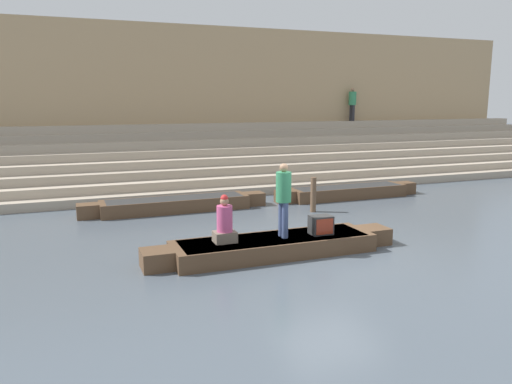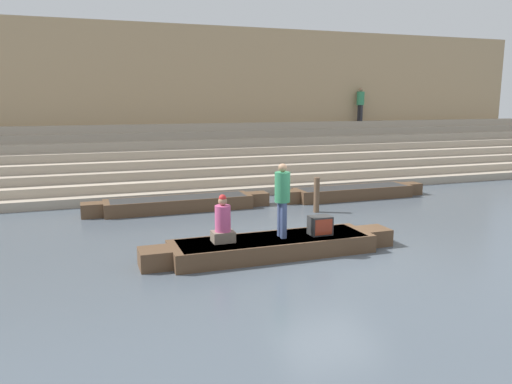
% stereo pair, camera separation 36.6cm
% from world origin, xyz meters
% --- Properties ---
extents(ground_plane, '(120.00, 120.00, 0.00)m').
position_xyz_m(ground_plane, '(0.00, 0.00, 0.00)').
color(ground_plane, '#4C5660').
extents(ghat_steps, '(36.00, 4.85, 2.60)m').
position_xyz_m(ghat_steps, '(0.00, 10.39, 0.92)').
color(ghat_steps, tan).
rests_on(ghat_steps, ground).
extents(back_wall, '(34.20, 1.28, 6.95)m').
position_xyz_m(back_wall, '(0.00, 12.71, 3.45)').
color(back_wall, tan).
rests_on(back_wall, ground).
extents(rowboat_main, '(6.27, 1.44, 0.42)m').
position_xyz_m(rowboat_main, '(-1.38, 0.19, 0.23)').
color(rowboat_main, brown).
rests_on(rowboat_main, ground).
extents(person_standing, '(0.36, 0.36, 1.77)m').
position_xyz_m(person_standing, '(-1.14, 0.19, 1.44)').
color(person_standing, '#3D4C75').
rests_on(person_standing, rowboat_main).
extents(person_rowing, '(0.51, 0.40, 1.12)m').
position_xyz_m(person_rowing, '(-2.58, 0.26, 0.87)').
color(person_rowing, '#756656').
rests_on(person_rowing, rowboat_main).
extents(tv_set, '(0.53, 0.40, 0.46)m').
position_xyz_m(tv_set, '(-0.18, 0.08, 0.65)').
color(tv_set, '#2D2D2D').
rests_on(tv_set, rowboat_main).
extents(moored_boat_shore, '(5.84, 1.09, 0.44)m').
position_xyz_m(moored_boat_shore, '(4.00, 5.69, 0.24)').
color(moored_boat_shore, brown).
rests_on(moored_boat_shore, ground).
extents(moored_boat_distant, '(6.25, 1.09, 0.44)m').
position_xyz_m(moored_boat_distant, '(-2.57, 5.77, 0.24)').
color(moored_boat_distant, brown).
rests_on(moored_boat_distant, ground).
extents(mooring_post, '(0.19, 0.19, 1.15)m').
position_xyz_m(mooring_post, '(1.66, 4.02, 0.58)').
color(mooring_post, brown).
rests_on(mooring_post, ground).
extents(person_on_steps, '(0.38, 0.38, 1.65)m').
position_xyz_m(person_on_steps, '(7.85, 11.81, 3.54)').
color(person_on_steps, '#28282D').
rests_on(person_on_steps, ghat_steps).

